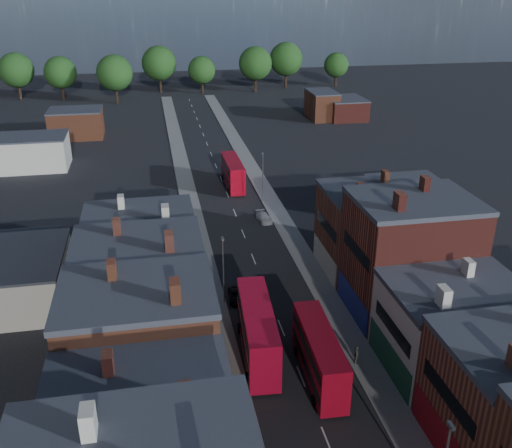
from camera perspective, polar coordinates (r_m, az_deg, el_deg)
name	(u,v)px	position (r m, az deg, el deg)	size (l,w,h in m)	color
pavement_west	(196,231)	(82.25, -5.98, -0.73)	(3.00, 200.00, 0.12)	gray
pavement_east	(285,225)	(84.11, 2.87, -0.05)	(3.00, 200.00, 0.12)	gray
lamp_post_2	(223,266)	(62.43, -3.29, -4.21)	(0.25, 0.70, 8.12)	slate
lamp_post_3	(263,174)	(91.28, 0.68, 5.04)	(0.25, 0.70, 8.12)	slate
bus_0	(257,331)	(55.02, 0.15, -10.61)	(3.75, 12.45, 5.31)	#A00921
bus_1	(319,354)	(52.77, 6.35, -12.83)	(3.11, 11.20, 4.80)	maroon
bus_2	(233,172)	(98.55, -2.33, 5.17)	(2.92, 11.25, 4.85)	#A20717
car_1	(324,391)	(51.95, 6.77, -16.27)	(1.35, 3.88, 1.28)	navy
car_2	(237,295)	(65.07, -1.95, -7.14)	(1.81, 3.92, 1.09)	black
car_3	(264,218)	(85.10, 0.81, 0.65)	(1.64, 4.03, 1.17)	silver
ped_1	(253,422)	(48.33, -0.34, -19.20)	(0.83, 0.46, 1.71)	#401E19
ped_3	(356,355)	(55.72, 10.01, -12.78)	(1.12, 0.51, 1.92)	#615B53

